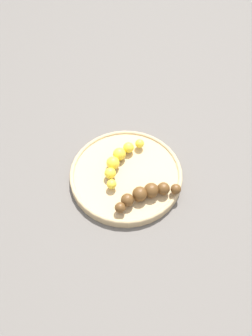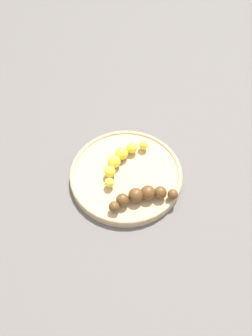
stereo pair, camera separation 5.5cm
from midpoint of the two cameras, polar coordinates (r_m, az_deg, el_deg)
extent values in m
plane|color=#56514C|center=(0.77, -2.04, -1.77)|extent=(2.40, 2.40, 0.00)
cylinder|color=tan|center=(0.76, -2.06, -1.39)|extent=(0.26, 0.26, 0.02)
torus|color=tan|center=(0.76, -2.08, -1.00)|extent=(0.26, 0.26, 0.01)
sphere|color=yellow|center=(0.79, 0.42, 4.22)|extent=(0.02, 0.02, 0.02)
sphere|color=yellow|center=(0.78, -1.57, 3.52)|extent=(0.03, 0.03, 0.03)
sphere|color=yellow|center=(0.77, -3.23, 2.35)|extent=(0.03, 0.03, 0.03)
sphere|color=yellow|center=(0.75, -4.39, 0.79)|extent=(0.03, 0.03, 0.03)
sphere|color=yellow|center=(0.74, -4.93, -1.04)|extent=(0.03, 0.03, 0.03)
sphere|color=yellow|center=(0.72, -4.74, -2.97)|extent=(0.02, 0.02, 0.02)
sphere|color=#593819|center=(0.71, 6.58, -3.82)|extent=(0.02, 0.02, 0.02)
sphere|color=#593819|center=(0.71, 4.41, -3.75)|extent=(0.03, 0.03, 0.03)
sphere|color=#593819|center=(0.71, 2.26, -4.05)|extent=(0.03, 0.03, 0.03)
sphere|color=#593819|center=(0.70, 0.20, -4.72)|extent=(0.03, 0.03, 0.03)
sphere|color=#593819|center=(0.70, -1.69, -5.74)|extent=(0.03, 0.03, 0.03)
sphere|color=#593819|center=(0.69, -3.35, -7.10)|extent=(0.02, 0.02, 0.02)
camera|label=1|loc=(0.03, -92.13, -2.93)|focal=34.67mm
camera|label=2|loc=(0.03, 87.87, 2.93)|focal=34.67mm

